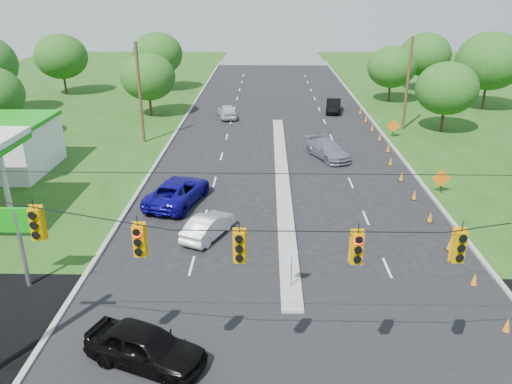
{
  "coord_description": "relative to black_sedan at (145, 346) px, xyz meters",
  "views": [
    {
      "loc": [
        -1.23,
        -14.14,
        13.22
      ],
      "look_at": [
        -1.76,
        11.28,
        2.8
      ],
      "focal_mm": 35.0,
      "sensor_mm": 36.0,
      "label": 1
    }
  ],
  "objects": [
    {
      "name": "utility_pole_far_right",
      "position": [
        18.19,
        34.17,
        3.7
      ],
      "size": [
        0.28,
        0.28,
        9.0
      ],
      "primitive_type": "cylinder",
      "color": "#422D1C",
      "rests_on": "ground"
    },
    {
      "name": "cone_7",
      "position": [
        15.07,
        26.67,
        -0.45
      ],
      "size": [
        0.32,
        0.32,
        0.7
      ],
      "primitive_type": "cone",
      "color": "orange",
      "rests_on": "ground"
    },
    {
      "name": "tree_10",
      "position": [
        29.69,
        43.17,
        4.78
      ],
      "size": [
        7.56,
        7.56,
        8.82
      ],
      "color": "black",
      "rests_on": "ground"
    },
    {
      "name": "tree_4",
      "position": [
        -22.31,
        51.17,
        4.15
      ],
      "size": [
        6.72,
        6.72,
        7.84
      ],
      "color": "black",
      "rests_on": "ground"
    },
    {
      "name": "tree_11",
      "position": [
        25.69,
        54.17,
        4.15
      ],
      "size": [
        6.72,
        6.72,
        7.84
      ],
      "color": "black",
      "rests_on": "ground"
    },
    {
      "name": "median_sign",
      "position": [
        5.69,
        5.17,
        0.66
      ],
      "size": [
        0.55,
        0.06,
        2.05
      ],
      "color": "gray",
      "rests_on": "ground"
    },
    {
      "name": "curb_left",
      "position": [
        -4.41,
        29.17,
        -0.8
      ],
      "size": [
        0.25,
        110.0,
        0.16
      ],
      "primitive_type": "cube",
      "color": "gray",
      "rests_on": "ground"
    },
    {
      "name": "median",
      "position": [
        5.69,
        20.17,
        -0.8
      ],
      "size": [
        1.0,
        34.0,
        0.18
      ],
      "primitive_type": "cube",
      "color": "gray",
      "rests_on": "ground"
    },
    {
      "name": "cross_street",
      "position": [
        5.69,
        -0.83,
        -0.8
      ],
      "size": [
        160.0,
        14.0,
        0.02
      ],
      "primitive_type": "cube",
      "color": "black",
      "rests_on": "ground"
    },
    {
      "name": "signal_span",
      "position": [
        5.64,
        -1.83,
        4.17
      ],
      "size": [
        25.6,
        0.32,
        9.0
      ],
      "color": "#422D1C",
      "rests_on": "ground"
    },
    {
      "name": "black_sedan",
      "position": [
        0.0,
        0.0,
        0.0
      ],
      "size": [
        5.08,
        3.48,
        1.6
      ],
      "primitive_type": "imported",
      "rotation": [
        0.0,
        0.0,
        1.2
      ],
      "color": "black",
      "rests_on": "ground"
    },
    {
      "name": "cone_3",
      "position": [
        14.47,
        12.67,
        -0.45
      ],
      "size": [
        0.32,
        0.32,
        0.7
      ],
      "primitive_type": "cone",
      "color": "orange",
      "rests_on": "ground"
    },
    {
      "name": "dark_car_receding",
      "position": [
        12.15,
        41.73,
        -0.05
      ],
      "size": [
        2.2,
        4.76,
        1.51
      ],
      "primitive_type": "imported",
      "rotation": [
        0.0,
        0.0,
        -0.13
      ],
      "color": "black",
      "rests_on": "ground"
    },
    {
      "name": "work_sign_2",
      "position": [
        16.49,
        31.17,
        0.29
      ],
      "size": [
        1.27,
        0.58,
        1.37
      ],
      "color": "black",
      "rests_on": "ground"
    },
    {
      "name": "curb_right",
      "position": [
        15.79,
        29.17,
        -0.8
      ],
      "size": [
        0.25,
        110.0,
        0.16
      ],
      "primitive_type": "cube",
      "color": "gray",
      "rests_on": "ground"
    },
    {
      "name": "cone_6",
      "position": [
        14.47,
        23.17,
        -0.45
      ],
      "size": [
        0.32,
        0.32,
        0.7
      ],
      "primitive_type": "cone",
      "color": "orange",
      "rests_on": "ground"
    },
    {
      "name": "cone_5",
      "position": [
        14.47,
        19.67,
        -0.45
      ],
      "size": [
        0.32,
        0.32,
        0.7
      ],
      "primitive_type": "cone",
      "color": "orange",
      "rests_on": "ground"
    },
    {
      "name": "tree_5",
      "position": [
        -8.31,
        39.17,
        3.53
      ],
      "size": [
        5.88,
        5.88,
        6.86
      ],
      "color": "black",
      "rests_on": "ground"
    },
    {
      "name": "tree_6",
      "position": [
        -10.31,
        54.17,
        4.15
      ],
      "size": [
        6.72,
        6.72,
        7.84
      ],
      "color": "black",
      "rests_on": "ground"
    },
    {
      "name": "cone_1",
      "position": [
        14.47,
        5.67,
        -0.45
      ],
      "size": [
        0.32,
        0.32,
        0.7
      ],
      "primitive_type": "cone",
      "color": "orange",
      "rests_on": "ground"
    },
    {
      "name": "work_sign_1",
      "position": [
        16.49,
        17.17,
        0.29
      ],
      "size": [
        1.27,
        0.58,
        1.37
      ],
      "color": "black",
      "rests_on": "ground"
    },
    {
      "name": "cone_11",
      "position": [
        15.07,
        40.67,
        -0.45
      ],
      "size": [
        0.32,
        0.32,
        0.7
      ],
      "primitive_type": "cone",
      "color": "orange",
      "rests_on": "ground"
    },
    {
      "name": "tree_12",
      "position": [
        19.69,
        47.17,
        3.53
      ],
      "size": [
        5.88,
        5.88,
        6.86
      ],
      "color": "black",
      "rests_on": "ground"
    },
    {
      "name": "blue_pickup",
      "position": [
        -1.32,
        15.26,
        0.02
      ],
      "size": [
        4.18,
        6.46,
        1.65
      ],
      "primitive_type": "imported",
      "rotation": [
        0.0,
        0.0,
        2.88
      ],
      "color": "#0D067B",
      "rests_on": "ground"
    },
    {
      "name": "cone_2",
      "position": [
        14.47,
        9.17,
        -0.45
      ],
      "size": [
        0.32,
        0.32,
        0.7
      ],
      "primitive_type": "cone",
      "color": "orange",
      "rests_on": "ground"
    },
    {
      "name": "ground",
      "position": [
        5.69,
        -0.83,
        -0.8
      ],
      "size": [
        160.0,
        160.0,
        0.0
      ],
      "primitive_type": "plane",
      "color": "black",
      "rests_on": "ground"
    },
    {
      "name": "silver_car_far",
      "position": [
        9.64,
        24.96,
        -0.06
      ],
      "size": [
        3.89,
        5.49,
        1.48
      ],
      "primitive_type": "imported",
      "rotation": [
        0.0,
        0.0,
        0.4
      ],
      "color": "slate",
      "rests_on": "ground"
    },
    {
      "name": "utility_pole_far_left",
      "position": [
        -6.81,
        29.17,
        3.7
      ],
      "size": [
        0.28,
        0.28,
        9.0
      ],
      "primitive_type": "cylinder",
      "color": "#422D1C",
      "rests_on": "ground"
    },
    {
      "name": "tree_9",
      "position": [
        21.69,
        33.17,
        3.53
      ],
      "size": [
        5.88,
        5.88,
        6.86
      ],
      "color": "black",
      "rests_on": "ground"
    },
    {
      "name": "silver_car_oncoming",
      "position": [
        0.16,
        38.73,
        -0.05
      ],
      "size": [
        2.67,
        4.67,
        1.5
      ],
      "primitive_type": "imported",
      "rotation": [
        0.0,
        0.0,
        3.36
      ],
      "color": "silver",
      "rests_on": "ground"
    },
    {
      "name": "cone_4",
      "position": [
        14.47,
        16.17,
        -0.45
      ],
      "size": [
        0.32,
        0.32,
        0.7
      ],
      "primitive_type": "cone",
      "color": "orange",
      "rests_on": "ground"
    },
    {
      "name": "cone_0",
      "position": [
        14.47,
        2.17,
        -0.45
      ],
      "size": [
        0.32,
        0.32,
        0.7
      ],
      "primitive_type": "cone",
      "color": "orange",
      "rests_on": "ground"
    },
    {
      "name": "cone_8",
      "position": [
        15.07,
        30.17,
        -0.45
      ],
      "size": [
        0.32,
        0.32,
        0.7
      ],
      "primitive_type": "cone",
      "color": "orange",
      "rests_on": "ground"
    },
    {
      "name": "white_sedan",
      "position": [
        1.22,
        10.49,
        -0.13
      ],
      "size": [
        2.95,
        4.3,
        1.34
      ],
      "primitive_type": "imported",
      "rotation": [
        0.0,
        0.0,
        2.73
      ],
      "color": "silver",
      "rests_on": "ground"
    },
    {
      "name": "cone_10",
      "position": [
        15.07,
        37.17,
        -0.45
      ],
      "size": [
        0.32,
        0.32,
        0.7
      ],
      "primitive_type": "cone",
      "color": "orange",
      "rests_on": "ground"
    },
    {
      "name": "cone_9",
      "position": [
        15.07,
        33.67,
        -0.45
      ],
      "size": [
        0.32,
        0.32,
        0.7
      ],
      "primitive_type": "cone",
      "color": "orange",
      "rests_on": "ground"
    }
  ]
}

